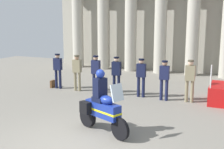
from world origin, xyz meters
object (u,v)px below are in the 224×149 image
at_px(officer_in_row_4, 141,75).
at_px(officer_in_row_1, 77,70).
at_px(officer_in_row_3, 116,73).
at_px(briefcase_on_ground, 53,84).
at_px(officer_in_row_6, 190,77).
at_px(officer_in_row_0, 58,68).
at_px(officer_in_row_2, 96,71).
at_px(officer_in_row_5, 164,77).
at_px(motorcycle_with_rider, 101,106).

bearing_deg(officer_in_row_4, officer_in_row_1, 0.85).
xyz_separation_m(officer_in_row_3, briefcase_on_ground, (-3.42, 0.09, -0.83)).
height_order(officer_in_row_6, briefcase_on_ground, officer_in_row_6).
bearing_deg(officer_in_row_1, officer_in_row_6, 179.96).
distance_m(officer_in_row_0, briefcase_on_ground, 0.89).
bearing_deg(briefcase_on_ground, officer_in_row_2, -1.13).
bearing_deg(officer_in_row_0, officer_in_row_2, 178.30).
bearing_deg(briefcase_on_ground, officer_in_row_3, -1.48).
xyz_separation_m(officer_in_row_5, motorcycle_with_rider, (-0.84, -4.19, -0.18)).
bearing_deg(motorcycle_with_rider, officer_in_row_1, 151.43).
xyz_separation_m(officer_in_row_5, officer_in_row_6, (1.00, 0.14, 0.04)).
bearing_deg(officer_in_row_0, motorcycle_with_rider, 134.10).
height_order(officer_in_row_0, briefcase_on_ground, officer_in_row_0).
bearing_deg(officer_in_row_6, officer_in_row_3, 0.98).
relative_size(officer_in_row_1, motorcycle_with_rider, 0.85).
xyz_separation_m(officer_in_row_1, officer_in_row_6, (5.10, 0.14, 0.03)).
xyz_separation_m(officer_in_row_2, officer_in_row_3, (1.03, -0.04, 0.00)).
distance_m(officer_in_row_3, motorcycle_with_rider, 4.39).
distance_m(officer_in_row_2, officer_in_row_5, 3.15).
distance_m(officer_in_row_3, briefcase_on_ground, 3.52).
distance_m(officer_in_row_1, officer_in_row_4, 3.07).
relative_size(officer_in_row_3, officer_in_row_6, 0.99).
height_order(officer_in_row_0, motorcycle_with_rider, motorcycle_with_rider).
bearing_deg(briefcase_on_ground, officer_in_row_1, -3.49).
bearing_deg(officer_in_row_3, officer_in_row_6, -179.02).
distance_m(officer_in_row_2, briefcase_on_ground, 2.53).
bearing_deg(officer_in_row_0, officer_in_row_5, 177.88).
relative_size(officer_in_row_3, officer_in_row_5, 1.03).
distance_m(officer_in_row_4, motorcycle_with_rider, 4.33).
distance_m(officer_in_row_3, officer_in_row_5, 2.12).
xyz_separation_m(officer_in_row_2, motorcycle_with_rider, (2.31, -4.23, -0.21)).
xyz_separation_m(officer_in_row_0, officer_in_row_3, (3.06, -0.04, 0.01)).
bearing_deg(officer_in_row_5, officer_in_row_3, -1.64).
relative_size(officer_in_row_1, officer_in_row_6, 0.98).
bearing_deg(motorcycle_with_rider, officer_in_row_6, 90.50).
bearing_deg(officer_in_row_6, officer_in_row_1, -0.04).
height_order(officer_in_row_3, officer_in_row_5, officer_in_row_3).
bearing_deg(officer_in_row_6, briefcase_on_ground, -1.16).
relative_size(officer_in_row_6, briefcase_on_ground, 4.77).
distance_m(officer_in_row_0, officer_in_row_4, 4.15).
bearing_deg(officer_in_row_2, officer_in_row_6, 179.77).
bearing_deg(officer_in_row_0, briefcase_on_ground, -8.73).
bearing_deg(officer_in_row_6, officer_in_row_0, -0.72).
distance_m(officer_in_row_3, officer_in_row_4, 1.10).
distance_m(officer_in_row_4, officer_in_row_6, 2.04).
height_order(officer_in_row_3, motorcycle_with_rider, motorcycle_with_rider).
xyz_separation_m(officer_in_row_3, officer_in_row_5, (2.12, 0.00, -0.03)).
xyz_separation_m(officer_in_row_0, officer_in_row_2, (2.03, -0.00, 0.01)).
height_order(officer_in_row_1, briefcase_on_ground, officer_in_row_1).
height_order(officer_in_row_2, motorcycle_with_rider, motorcycle_with_rider).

